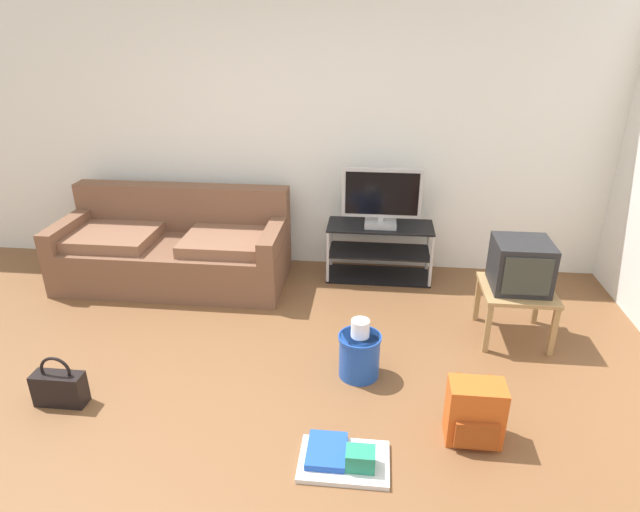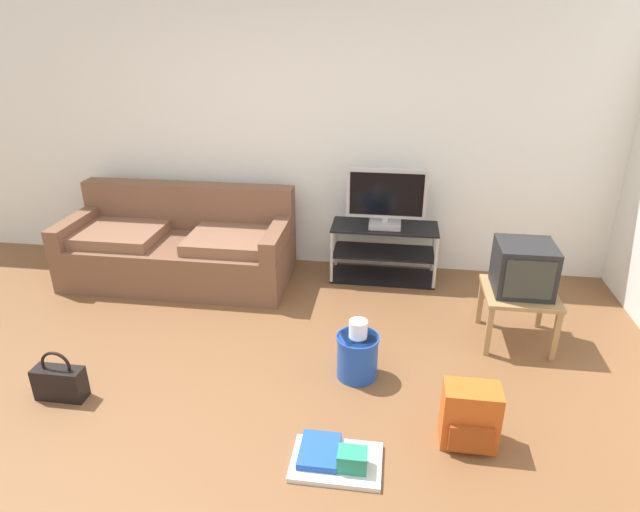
{
  "view_description": "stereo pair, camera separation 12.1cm",
  "coord_description": "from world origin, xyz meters",
  "px_view_note": "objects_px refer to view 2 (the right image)",
  "views": [
    {
      "loc": [
        0.88,
        -2.56,
        2.27
      ],
      "look_at": [
        0.5,
        0.92,
        0.72
      ],
      "focal_mm": 30.27,
      "sensor_mm": 36.0,
      "label": 1
    },
    {
      "loc": [
        1.0,
        -2.54,
        2.27
      ],
      "look_at": [
        0.5,
        0.92,
        0.72
      ],
      "focal_mm": 30.27,
      "sensor_mm": 36.0,
      "label": 2
    }
  ],
  "objects_px": {
    "flat_tv": "(386,199)",
    "backpack": "(470,416)",
    "side_table": "(519,299)",
    "cleaning_bucket": "(357,353)",
    "tv_stand": "(383,252)",
    "crt_tv": "(524,268)",
    "handbag": "(60,382)",
    "floor_tray": "(335,459)",
    "couch": "(181,247)"
  },
  "relations": [
    {
      "from": "side_table",
      "to": "floor_tray",
      "type": "bearing_deg",
      "value": -129.66
    },
    {
      "from": "couch",
      "to": "tv_stand",
      "type": "height_order",
      "value": "couch"
    },
    {
      "from": "flat_tv",
      "to": "side_table",
      "type": "xyz_separation_m",
      "value": [
        1.03,
        -0.93,
        -0.43
      ]
    },
    {
      "from": "handbag",
      "to": "tv_stand",
      "type": "bearing_deg",
      "value": 46.12
    },
    {
      "from": "cleaning_bucket",
      "to": "handbag",
      "type": "bearing_deg",
      "value": -164.93
    },
    {
      "from": "backpack",
      "to": "cleaning_bucket",
      "type": "distance_m",
      "value": 0.88
    },
    {
      "from": "cleaning_bucket",
      "to": "floor_tray",
      "type": "bearing_deg",
      "value": -93.64
    },
    {
      "from": "backpack",
      "to": "handbag",
      "type": "bearing_deg",
      "value": -164.45
    },
    {
      "from": "side_table",
      "to": "crt_tv",
      "type": "relative_size",
      "value": 1.28
    },
    {
      "from": "tv_stand",
      "to": "cleaning_bucket",
      "type": "relative_size",
      "value": 2.24
    },
    {
      "from": "flat_tv",
      "to": "side_table",
      "type": "distance_m",
      "value": 1.45
    },
    {
      "from": "side_table",
      "to": "cleaning_bucket",
      "type": "height_order",
      "value": "cleaning_bucket"
    },
    {
      "from": "flat_tv",
      "to": "floor_tray",
      "type": "xyz_separation_m",
      "value": [
        -0.17,
        -2.38,
        -0.75
      ]
    },
    {
      "from": "floor_tray",
      "to": "tv_stand",
      "type": "bearing_deg",
      "value": 85.92
    },
    {
      "from": "couch",
      "to": "cleaning_bucket",
      "type": "height_order",
      "value": "couch"
    },
    {
      "from": "flat_tv",
      "to": "handbag",
      "type": "xyz_separation_m",
      "value": [
        -2.0,
        -2.06,
        -0.67
      ]
    },
    {
      "from": "tv_stand",
      "to": "crt_tv",
      "type": "xyz_separation_m",
      "value": [
        1.03,
        -0.93,
        0.34
      ]
    },
    {
      "from": "couch",
      "to": "crt_tv",
      "type": "xyz_separation_m",
      "value": [
        2.91,
        -0.68,
        0.3
      ]
    },
    {
      "from": "side_table",
      "to": "cleaning_bucket",
      "type": "bearing_deg",
      "value": -151.59
    },
    {
      "from": "handbag",
      "to": "floor_tray",
      "type": "xyz_separation_m",
      "value": [
        1.83,
        -0.32,
        -0.08
      ]
    },
    {
      "from": "crt_tv",
      "to": "side_table",
      "type": "bearing_deg",
      "value": -90.0
    },
    {
      "from": "side_table",
      "to": "handbag",
      "type": "xyz_separation_m",
      "value": [
        -3.03,
        -1.13,
        -0.23
      ]
    },
    {
      "from": "side_table",
      "to": "crt_tv",
      "type": "height_order",
      "value": "crt_tv"
    },
    {
      "from": "flat_tv",
      "to": "backpack",
      "type": "relative_size",
      "value": 1.88
    },
    {
      "from": "flat_tv",
      "to": "backpack",
      "type": "bearing_deg",
      "value": -74.88
    },
    {
      "from": "crt_tv",
      "to": "cleaning_bucket",
      "type": "relative_size",
      "value": 0.94
    },
    {
      "from": "tv_stand",
      "to": "side_table",
      "type": "relative_size",
      "value": 1.85
    },
    {
      "from": "side_table",
      "to": "floor_tray",
      "type": "relative_size",
      "value": 1.05
    },
    {
      "from": "tv_stand",
      "to": "crt_tv",
      "type": "bearing_deg",
      "value": -42.16
    },
    {
      "from": "tv_stand",
      "to": "floor_tray",
      "type": "relative_size",
      "value": 1.94
    },
    {
      "from": "tv_stand",
      "to": "side_table",
      "type": "xyz_separation_m",
      "value": [
        1.03,
        -0.95,
        0.09
      ]
    },
    {
      "from": "floor_tray",
      "to": "crt_tv",
      "type": "bearing_deg",
      "value": 50.65
    },
    {
      "from": "floor_tray",
      "to": "couch",
      "type": "bearing_deg",
      "value": 128.51
    },
    {
      "from": "side_table",
      "to": "handbag",
      "type": "bearing_deg",
      "value": -159.58
    },
    {
      "from": "couch",
      "to": "cleaning_bucket",
      "type": "xyz_separation_m",
      "value": [
        1.76,
        -1.32,
        -0.13
      ]
    },
    {
      "from": "couch",
      "to": "handbag",
      "type": "height_order",
      "value": "couch"
    },
    {
      "from": "crt_tv",
      "to": "handbag",
      "type": "bearing_deg",
      "value": -159.31
    },
    {
      "from": "side_table",
      "to": "handbag",
      "type": "height_order",
      "value": "side_table"
    },
    {
      "from": "backpack",
      "to": "floor_tray",
      "type": "relative_size",
      "value": 0.76
    },
    {
      "from": "tv_stand",
      "to": "side_table",
      "type": "distance_m",
      "value": 1.41
    },
    {
      "from": "crt_tv",
      "to": "backpack",
      "type": "relative_size",
      "value": 1.08
    },
    {
      "from": "cleaning_bucket",
      "to": "crt_tv",
      "type": "bearing_deg",
      "value": 29.03
    },
    {
      "from": "couch",
      "to": "floor_tray",
      "type": "distance_m",
      "value": 2.76
    },
    {
      "from": "flat_tv",
      "to": "backpack",
      "type": "xyz_separation_m",
      "value": [
        0.57,
        -2.1,
        -0.6
      ]
    },
    {
      "from": "backpack",
      "to": "cleaning_bucket",
      "type": "xyz_separation_m",
      "value": [
        -0.69,
        0.55,
        -0.0
      ]
    },
    {
      "from": "flat_tv",
      "to": "crt_tv",
      "type": "xyz_separation_m",
      "value": [
        1.03,
        -0.91,
        -0.19
      ]
    },
    {
      "from": "crt_tv",
      "to": "handbag",
      "type": "height_order",
      "value": "crt_tv"
    },
    {
      "from": "couch",
      "to": "backpack",
      "type": "xyz_separation_m",
      "value": [
        2.45,
        -1.87,
        -0.12
      ]
    },
    {
      "from": "cleaning_bucket",
      "to": "flat_tv",
      "type": "bearing_deg",
      "value": 85.62
    },
    {
      "from": "handbag",
      "to": "cleaning_bucket",
      "type": "xyz_separation_m",
      "value": [
        1.88,
        0.51,
        0.06
      ]
    }
  ]
}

